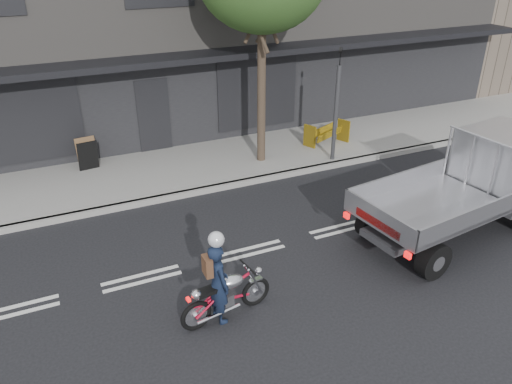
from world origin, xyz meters
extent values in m
plane|color=black|center=(0.00, 0.00, 0.00)|extent=(80.00, 80.00, 0.00)
cube|color=gray|center=(0.00, 4.70, 0.07)|extent=(32.00, 3.20, 0.15)
cube|color=gray|center=(0.00, 3.10, 0.07)|extent=(32.00, 0.20, 0.15)
cube|color=slate|center=(0.00, 11.30, 4.00)|extent=(26.00, 10.00, 8.00)
cylinder|color=#382B21|center=(2.20, 4.20, 2.00)|extent=(0.24, 0.24, 4.00)
cylinder|color=#2D2D30|center=(4.20, 3.35, 1.50)|extent=(0.12, 0.12, 3.00)
imported|color=black|center=(4.20, 3.35, 3.25)|extent=(0.08, 0.10, 0.50)
torus|color=black|center=(-1.81, -1.83, 0.29)|extent=(0.61, 0.17, 0.60)
torus|color=black|center=(-0.59, -1.65, 0.29)|extent=(0.61, 0.17, 0.60)
cube|color=#2D2D30|center=(-1.25, -1.75, 0.38)|extent=(0.33, 0.25, 0.25)
ellipsoid|color=silver|center=(-1.11, -1.73, 0.74)|extent=(0.52, 0.34, 0.24)
cube|color=black|center=(-1.53, -1.79, 0.72)|extent=(0.50, 0.28, 0.08)
cylinder|color=black|center=(-0.75, -1.68, 0.91)|extent=(0.11, 0.53, 0.03)
imported|color=#121C33|center=(-1.35, -1.74, 0.79)|extent=(0.46, 0.63, 1.58)
cylinder|color=black|center=(3.04, -2.34, 0.40)|extent=(0.82, 0.39, 0.79)
cylinder|color=black|center=(2.81, -0.58, 0.40)|extent=(0.82, 0.39, 0.79)
cylinder|color=black|center=(6.11, -0.14, 0.40)|extent=(0.82, 0.39, 0.79)
cube|color=#2D2D30|center=(4.58, -1.24, 0.57)|extent=(4.89, 1.66, 0.15)
cube|color=silver|center=(6.18, -1.03, 1.41)|extent=(2.00, 2.09, 1.56)
cube|color=black|center=(6.18, -1.03, 1.85)|extent=(1.78, 1.96, 0.57)
cube|color=#B1B0B5|center=(3.70, -1.36, 0.96)|extent=(3.36, 2.42, 0.10)
camera|label=1|loc=(-3.61, -8.46, 6.28)|focal=35.00mm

